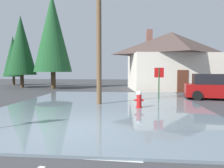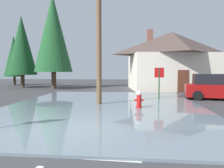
# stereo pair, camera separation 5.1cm
# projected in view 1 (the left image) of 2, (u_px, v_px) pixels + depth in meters

# --- Properties ---
(ground_plane) EXTENTS (80.00, 80.00, 0.10)m
(ground_plane) POSITION_uv_depth(u_px,v_px,m) (71.00, 131.00, 6.83)
(ground_plane) COLOR #38383A
(flood_puddle) EXTENTS (10.26, 13.69, 0.08)m
(flood_puddle) POSITION_uv_depth(u_px,v_px,m) (104.00, 105.00, 11.38)
(flood_puddle) COLOR slate
(flood_puddle) RESTS_ON ground
(lane_stop_bar) EXTENTS (4.20, 0.48, 0.01)m
(lane_stop_bar) POSITION_uv_depth(u_px,v_px,m) (51.00, 155.00, 4.80)
(lane_stop_bar) COLOR silver
(lane_stop_bar) RESTS_ON ground
(fire_hydrant) EXTENTS (0.47, 0.40, 0.93)m
(fire_hydrant) POSITION_uv_depth(u_px,v_px,m) (139.00, 100.00, 10.51)
(fire_hydrant) COLOR red
(fire_hydrant) RESTS_ON ground
(utility_pole) EXTENTS (1.60, 0.28, 8.64)m
(utility_pole) POSITION_uv_depth(u_px,v_px,m) (99.00, 24.00, 11.39)
(utility_pole) COLOR brown
(utility_pole) RESTS_ON ground
(stop_sign_far) EXTENTS (0.66, 0.13, 2.15)m
(stop_sign_far) POSITION_uv_depth(u_px,v_px,m) (159.00, 77.00, 13.58)
(stop_sign_far) COLOR #1E4C28
(stop_sign_far) RESTS_ON ground
(house) EXTENTS (9.76, 8.19, 6.38)m
(house) POSITION_uv_depth(u_px,v_px,m) (171.00, 60.00, 21.72)
(house) COLOR silver
(house) RESTS_ON ground
(parked_car) EXTENTS (4.59, 2.55, 1.72)m
(parked_car) POSITION_uv_depth(u_px,v_px,m) (218.00, 87.00, 14.05)
(parked_car) COLOR maroon
(parked_car) RESTS_ON ground
(pine_tree_tall_left) EXTENTS (3.29, 3.29, 8.21)m
(pine_tree_tall_left) POSITION_uv_depth(u_px,v_px,m) (21.00, 45.00, 23.82)
(pine_tree_tall_left) COLOR #4C3823
(pine_tree_tall_left) RESTS_ON ground
(pine_tree_mid_left) EXTENTS (4.02, 4.02, 10.06)m
(pine_tree_mid_left) POSITION_uv_depth(u_px,v_px,m) (53.00, 33.00, 22.20)
(pine_tree_mid_left) COLOR #4C3823
(pine_tree_mid_left) RESTS_ON ground
(pine_tree_short_left) EXTENTS (2.61, 2.61, 6.53)m
(pine_tree_short_left) POSITION_uv_depth(u_px,v_px,m) (13.00, 56.00, 27.62)
(pine_tree_short_left) COLOR #4C3823
(pine_tree_short_left) RESTS_ON ground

